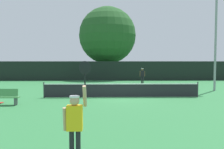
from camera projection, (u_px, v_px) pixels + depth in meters
ground_plane at (121, 97)px, 16.57m from camera, size 120.00×120.00×0.00m
tennis_net at (121, 90)px, 16.54m from camera, size 10.70×0.08×1.07m
perimeter_fence at (114, 71)px, 30.59m from camera, size 34.98×0.12×2.44m
player_serving at (75, 119)px, 5.87m from camera, size 0.67×0.40×2.54m
player_receiving at (142, 74)px, 25.83m from camera, size 0.57×0.25×1.69m
tennis_ball at (87, 90)px, 20.35m from camera, size 0.07×0.07×0.07m
spare_racket at (1, 103)px, 14.36m from camera, size 0.28×0.52×0.04m
courtside_bench at (3, 97)px, 13.63m from camera, size 1.80×0.44×0.95m
light_pole at (216, 29)px, 19.95m from camera, size 1.18×0.28×9.20m
large_tree at (107, 35)px, 33.84m from camera, size 8.01×8.01×10.09m
parked_car_near at (63, 72)px, 37.00m from camera, size 2.29×4.36×1.69m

